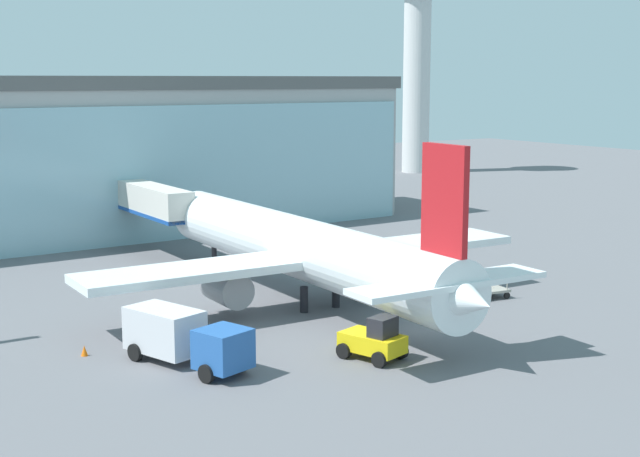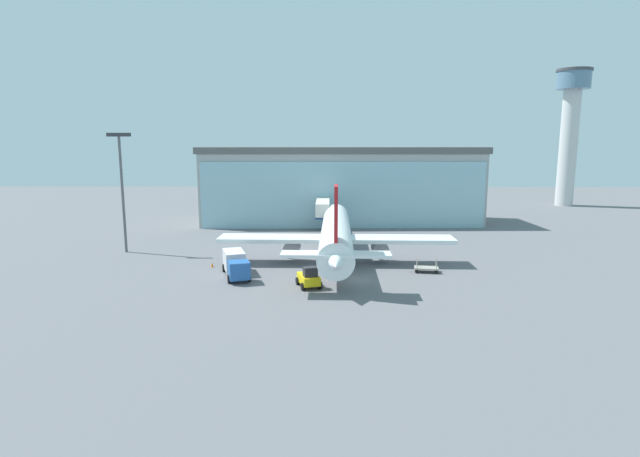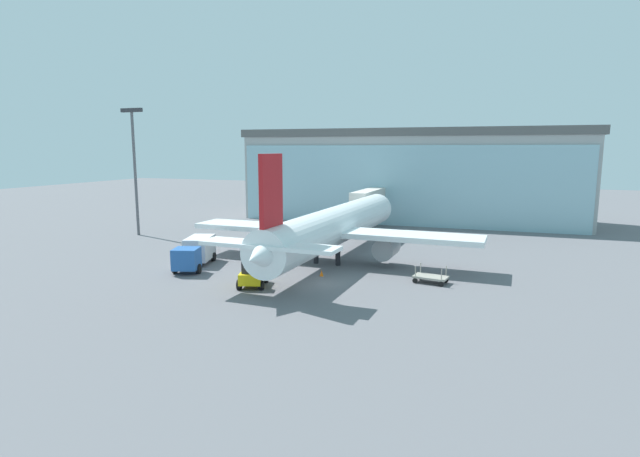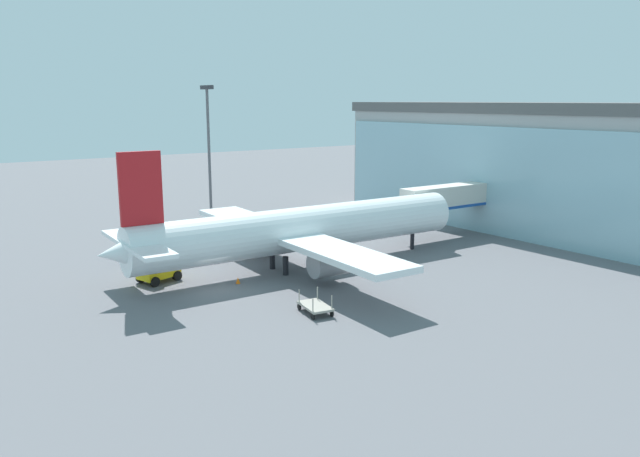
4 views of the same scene
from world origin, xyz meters
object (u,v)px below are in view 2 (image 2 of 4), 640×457
apron_light_mast (122,181)px  airplane (336,235)px  baggage_cart (426,268)px  catering_truck (236,263)px  safety_cone_wingtip (212,265)px  jet_bridge (323,208)px  pushback_tug (309,278)px  control_tower (570,123)px  safety_cone_nose (346,272)px

apron_light_mast → airplane: 30.36m
apron_light_mast → airplane: apron_light_mast is taller
apron_light_mast → baggage_cart: 42.25m
catering_truck → safety_cone_wingtip: 5.65m
airplane → safety_cone_wingtip: bearing=103.0°
jet_bridge → apron_light_mast: 32.25m
catering_truck → safety_cone_wingtip: catering_truck is taller
pushback_tug → safety_cone_wingtip: (-12.22, 8.50, -0.70)m
control_tower → pushback_tug: size_ratio=8.96×
control_tower → safety_cone_wingtip: 97.41m
control_tower → catering_truck: control_tower is taller
jet_bridge → baggage_cart: jet_bridge is taller
jet_bridge → catering_truck: bearing=161.3°
pushback_tug → apron_light_mast: bearing=39.9°
apron_light_mast → airplane: size_ratio=0.47×
apron_light_mast → safety_cone_wingtip: bearing=-30.9°
baggage_cart → safety_cone_nose: 9.56m
catering_truck → jet_bridge: bearing=143.3°
apron_light_mast → safety_cone_nose: size_ratio=29.85×
jet_bridge → airplane: bearing=-174.8°
jet_bridge → apron_light_mast: apron_light_mast is taller
apron_light_mast → catering_truck: 23.19m
apron_light_mast → pushback_tug: size_ratio=4.57×
catering_truck → apron_light_mast: bearing=-143.1°
jet_bridge → safety_cone_nose: 28.16m
airplane → pushback_tug: bearing=166.5°
apron_light_mast → baggage_cart: apron_light_mast is taller
catering_truck → pushback_tug: catering_truck is taller
pushback_tug → catering_truck: bearing=45.6°
baggage_cart → airplane: bearing=-18.8°
apron_light_mast → pushback_tug: apron_light_mast is taller
airplane → jet_bridge: bearing=6.0°
jet_bridge → safety_cone_wingtip: bearing=151.4°
safety_cone_wingtip → safety_cone_nose: bearing=-11.5°
catering_truck → safety_cone_nose: size_ratio=13.86×
jet_bridge → safety_cone_wingtip: (-13.45, -24.39, -3.99)m
airplane → safety_cone_wingtip: 15.93m
airplane → catering_truck: airplane is taller
airplane → safety_cone_nose: bearing=-169.2°
pushback_tug → airplane: bearing=-31.9°
pushback_tug → safety_cone_nose: size_ratio=6.53×
airplane → safety_cone_nose: (1.11, -6.54, -3.19)m
apron_light_mast → jet_bridge: bearing=30.3°
jet_bridge → airplane: 21.27m
catering_truck → safety_cone_nose: catering_truck is taller
apron_light_mast → catering_truck: bearing=-35.3°
catering_truck → pushback_tug: bearing=45.2°
jet_bridge → baggage_cart: 29.57m
airplane → safety_cone_wingtip: airplane is taller
apron_light_mast → pushback_tug: bearing=-32.8°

